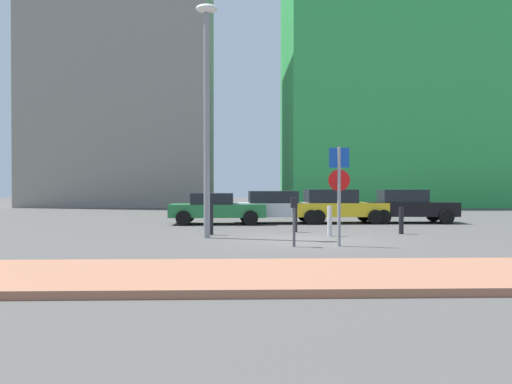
{
  "coord_description": "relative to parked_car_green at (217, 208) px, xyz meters",
  "views": [
    {
      "loc": [
        -2.01,
        -15.68,
        1.67
      ],
      "look_at": [
        -1.46,
        1.9,
        1.47
      ],
      "focal_mm": 35.8,
      "sensor_mm": 36.0,
      "label": 1
    }
  ],
  "objects": [
    {
      "name": "traffic_bollard_edge",
      "position": [
        0.04,
        -4.98,
        -0.17
      ],
      "size": [
        0.15,
        0.15,
        1.07
      ],
      "primitive_type": "cylinder",
      "color": "black",
      "rests_on": "ground"
    },
    {
      "name": "parking_sign_post",
      "position": [
        3.78,
        -8.35,
        1.03
      ],
      "size": [
        0.59,
        0.16,
        2.76
      ],
      "color": "gray",
      "rests_on": "ground"
    },
    {
      "name": "sidewalk_brick",
      "position": [
        3.04,
        -13.31,
        -0.64
      ],
      "size": [
        40.0,
        3.22,
        0.14
      ],
      "primitive_type": "cube",
      "color": "#9E664C",
      "rests_on": "ground"
    },
    {
      "name": "ground_plane",
      "position": [
        3.04,
        -6.73,
        -0.71
      ],
      "size": [
        120.0,
        120.0,
        0.0
      ],
      "primitive_type": "plane",
      "color": "#4C4947"
    },
    {
      "name": "traffic_bollard_far",
      "position": [
        3.02,
        -4.01,
        -0.24
      ],
      "size": [
        0.17,
        0.17,
        0.93
      ],
      "primitive_type": "cylinder",
      "color": "black",
      "rests_on": "ground"
    },
    {
      "name": "traffic_bollard_mid",
      "position": [
        6.65,
        -4.83,
        -0.24
      ],
      "size": [
        0.17,
        0.17,
        0.93
      ],
      "primitive_type": "cylinder",
      "color": "black",
      "rests_on": "ground"
    },
    {
      "name": "traffic_bollard_near",
      "position": [
        4.01,
        -5.58,
        -0.2
      ],
      "size": [
        0.15,
        0.15,
        1.01
      ],
      "primitive_type": "cylinder",
      "color": "#B7B7BC",
      "rests_on": "ground"
    },
    {
      "name": "parked_car_black",
      "position": [
        8.64,
        0.51,
        0.07
      ],
      "size": [
        4.11,
        2.18,
        1.51
      ],
      "color": "black",
      "rests_on": "ground"
    },
    {
      "name": "parked_car_green",
      "position": [
        0.0,
        0.0,
        0.0
      ],
      "size": [
        4.16,
        2.0,
        1.36
      ],
      "color": "#237238",
      "rests_on": "ground"
    },
    {
      "name": "parked_car_yellow",
      "position": [
        5.37,
        0.47,
        0.08
      ],
      "size": [
        4.19,
        2.13,
        1.52
      ],
      "color": "gold",
      "rests_on": "ground"
    },
    {
      "name": "parking_meter",
      "position": [
        2.51,
        -8.47,
        0.17
      ],
      "size": [
        0.18,
        0.14,
        1.36
      ],
      "color": "#4C4C51",
      "rests_on": "ground"
    },
    {
      "name": "street_lamp",
      "position": [
        -0.04,
        -5.97,
        3.68
      ],
      "size": [
        0.7,
        0.36,
        7.51
      ],
      "color": "gray",
      "rests_on": "ground"
    },
    {
      "name": "building_under_construction",
      "position": [
        -8.97,
        22.42,
        11.54
      ],
      "size": [
        14.83,
        10.88,
        24.5
      ],
      "primitive_type": "cube",
      "color": "gray",
      "rests_on": "ground"
    },
    {
      "name": "building_colorful_midrise",
      "position": [
        14.36,
        21.31,
        10.6
      ],
      "size": [
        18.73,
        12.02,
        22.63
      ],
      "primitive_type": "cube",
      "color": "green",
      "rests_on": "ground"
    },
    {
      "name": "parked_car_silver",
      "position": [
        2.76,
        0.44,
        0.05
      ],
      "size": [
        4.55,
        2.17,
        1.45
      ],
      "color": "#B7BABF",
      "rests_on": "ground"
    }
  ]
}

